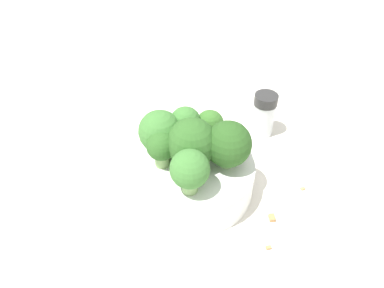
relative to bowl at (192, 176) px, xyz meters
name	(u,v)px	position (x,y,z in m)	size (l,w,h in m)	color
ground_plane	(192,188)	(0.00, 0.00, -0.02)	(3.00, 3.00, 0.00)	silver
bowl	(192,176)	(0.00, 0.00, 0.00)	(0.15, 0.15, 0.04)	white
broccoli_floret_0	(160,132)	(0.01, 0.04, 0.05)	(0.05, 0.05, 0.06)	#7A9E5B
broccoli_floret_1	(161,148)	(-0.01, 0.03, 0.05)	(0.03, 0.03, 0.05)	#7A9E5B
broccoli_floret_2	(228,144)	(0.01, -0.04, 0.05)	(0.05, 0.05, 0.06)	#8EB770
broccoli_floret_3	(190,143)	(0.00, 0.00, 0.05)	(0.06, 0.06, 0.06)	#7A9E5B
broccoli_floret_4	(190,170)	(-0.04, -0.01, 0.05)	(0.04, 0.04, 0.05)	#84AD66
broccoli_floret_5	(185,123)	(0.03, 0.02, 0.05)	(0.04, 0.04, 0.05)	#7A9E5B
broccoli_floret_6	(210,125)	(0.05, -0.01, 0.05)	(0.03, 0.03, 0.04)	#8EB770
pepper_shaker	(264,114)	(0.14, -0.06, 0.01)	(0.03, 0.03, 0.07)	silver
almond_crumb_0	(303,188)	(0.05, -0.13, -0.02)	(0.01, 0.00, 0.01)	tan
almond_crumb_1	(269,247)	(-0.05, -0.11, -0.02)	(0.01, 0.00, 0.01)	#AD7F4C
almond_crumb_2	(192,141)	(0.08, 0.03, -0.02)	(0.01, 0.01, 0.01)	#AD7F4C
almond_crumb_3	(272,217)	(-0.01, -0.10, -0.02)	(0.01, 0.01, 0.01)	#AD7F4C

